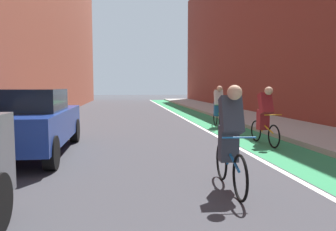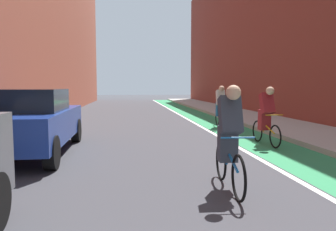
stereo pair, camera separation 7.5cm
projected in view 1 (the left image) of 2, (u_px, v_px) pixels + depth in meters
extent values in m
plane|color=#38383D|center=(140.00, 122.00, 14.74)|extent=(94.82, 94.82, 0.00)
cube|color=#2D8451|center=(198.00, 117.00, 17.13)|extent=(1.60, 43.10, 0.00)
cube|color=white|center=(181.00, 117.00, 17.01)|extent=(0.12, 43.10, 0.00)
cube|color=#A8A59E|center=(238.00, 115.00, 17.41)|extent=(2.82, 43.10, 0.14)
cube|color=brown|center=(271.00, 16.00, 19.22)|extent=(2.40, 39.10, 11.51)
cube|color=navy|center=(29.00, 125.00, 7.58)|extent=(1.84, 4.32, 0.70)
cube|color=black|center=(25.00, 101.00, 7.31)|extent=(1.60, 1.83, 0.55)
cylinder|color=black|center=(15.00, 132.00, 9.07)|extent=(0.23, 0.66, 0.66)
cylinder|color=black|center=(75.00, 130.00, 9.30)|extent=(0.23, 0.66, 0.66)
cylinder|color=black|center=(51.00, 153.00, 6.15)|extent=(0.23, 0.66, 0.66)
torus|color=black|center=(240.00, 178.00, 4.47)|extent=(0.07, 0.66, 0.66)
torus|color=black|center=(222.00, 161.00, 5.51)|extent=(0.07, 0.66, 0.66)
cylinder|color=#1966A5|center=(230.00, 154.00, 4.97)|extent=(0.09, 0.96, 0.33)
cylinder|color=#1966A5|center=(227.00, 147.00, 5.15)|extent=(0.04, 0.12, 0.55)
cylinder|color=#1966A5|center=(239.00, 138.00, 4.50)|extent=(0.48, 0.05, 0.02)
cube|color=#333842|center=(228.00, 143.00, 5.06)|extent=(0.29, 0.25, 0.56)
cube|color=#333842|center=(231.00, 115.00, 4.89)|extent=(0.34, 0.41, 0.60)
sphere|color=tan|center=(235.00, 93.00, 4.71)|extent=(0.22, 0.22, 0.22)
torus|color=black|center=(274.00, 136.00, 8.36)|extent=(0.07, 0.61, 0.61)
torus|color=black|center=(256.00, 131.00, 9.39)|extent=(0.07, 0.61, 0.61)
cylinder|color=gold|center=(265.00, 126.00, 8.86)|extent=(0.08, 0.96, 0.33)
cylinder|color=gold|center=(262.00, 122.00, 9.03)|extent=(0.04, 0.12, 0.55)
cylinder|color=gold|center=(273.00, 115.00, 8.39)|extent=(0.48, 0.05, 0.02)
cube|color=maroon|center=(263.00, 120.00, 8.95)|extent=(0.29, 0.25, 0.56)
cube|color=maroon|center=(266.00, 103.00, 8.78)|extent=(0.34, 0.41, 0.60)
sphere|color=tan|center=(269.00, 91.00, 8.60)|extent=(0.22, 0.22, 0.22)
torus|color=black|center=(221.00, 120.00, 12.14)|extent=(0.09, 0.68, 0.68)
torus|color=black|center=(215.00, 117.00, 13.19)|extent=(0.09, 0.68, 0.68)
cylinder|color=#338C3F|center=(218.00, 113.00, 12.65)|extent=(0.11, 0.96, 0.33)
cylinder|color=#338C3F|center=(217.00, 111.00, 12.82)|extent=(0.04, 0.12, 0.55)
cylinder|color=#338C3F|center=(221.00, 105.00, 12.17)|extent=(0.48, 0.06, 0.02)
cube|color=#1E598C|center=(218.00, 109.00, 12.74)|extent=(0.30, 0.26, 0.56)
cube|color=beige|center=(219.00, 97.00, 12.57)|extent=(0.35, 0.42, 0.60)
sphere|color=tan|center=(220.00, 89.00, 12.38)|extent=(0.22, 0.22, 0.22)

